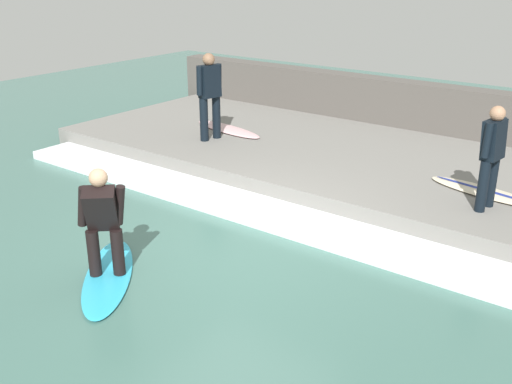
{
  "coord_description": "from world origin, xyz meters",
  "views": [
    {
      "loc": [
        -5.9,
        -4.75,
        3.77
      ],
      "look_at": [
        0.42,
        0.0,
        0.7
      ],
      "focal_mm": 42.0,
      "sensor_mm": 36.0,
      "label": 1
    }
  ],
  "objects_px": {
    "surfer_waiting_near": "(492,152)",
    "surfer_riding": "(102,218)",
    "surfer_waiting_far": "(210,92)",
    "surfboard_waiting_far": "(228,129)",
    "surfboard_waiting_near": "(484,192)",
    "surfboard_riding": "(108,276)"
  },
  "relations": [
    {
      "from": "surfboard_waiting_near",
      "to": "surfboard_waiting_far",
      "type": "xyz_separation_m",
      "value": [
        0.45,
        5.5,
        -0.0
      ]
    },
    {
      "from": "surfer_waiting_far",
      "to": "surfboard_riding",
      "type": "bearing_deg",
      "value": -154.11
    },
    {
      "from": "surfboard_waiting_near",
      "to": "surfboard_waiting_far",
      "type": "height_order",
      "value": "surfboard_waiting_near"
    },
    {
      "from": "surfboard_riding",
      "to": "surfer_riding",
      "type": "xyz_separation_m",
      "value": [
        -0.0,
        0.0,
        0.81
      ]
    },
    {
      "from": "surfer_waiting_far",
      "to": "surfer_waiting_near",
      "type": "bearing_deg",
      "value": -93.52
    },
    {
      "from": "surfer_riding",
      "to": "surfer_waiting_far",
      "type": "relative_size",
      "value": 0.82
    },
    {
      "from": "surfboard_riding",
      "to": "surfboard_waiting_far",
      "type": "height_order",
      "value": "surfboard_waiting_far"
    },
    {
      "from": "surfboard_waiting_near",
      "to": "surfer_waiting_far",
      "type": "relative_size",
      "value": 1.1
    },
    {
      "from": "surfer_riding",
      "to": "surfer_waiting_near",
      "type": "bearing_deg",
      "value": -38.61
    },
    {
      "from": "surfer_riding",
      "to": "surfboard_riding",
      "type": "bearing_deg",
      "value": 0.0
    },
    {
      "from": "surfer_waiting_far",
      "to": "surfboard_waiting_far",
      "type": "height_order",
      "value": "surfer_waiting_far"
    },
    {
      "from": "surfer_waiting_near",
      "to": "surfboard_waiting_far",
      "type": "height_order",
      "value": "surfer_waiting_near"
    },
    {
      "from": "surfer_waiting_near",
      "to": "surfboard_waiting_far",
      "type": "xyz_separation_m",
      "value": [
        1.05,
        5.68,
        -0.82
      ]
    },
    {
      "from": "surfboard_waiting_near",
      "to": "surfer_riding",
      "type": "bearing_deg",
      "value": 146.59
    },
    {
      "from": "surfboard_waiting_near",
      "to": "surfboard_waiting_far",
      "type": "distance_m",
      "value": 5.52
    },
    {
      "from": "surfboard_riding",
      "to": "surfer_waiting_near",
      "type": "xyz_separation_m",
      "value": [
        4.19,
        -3.34,
        1.22
      ]
    },
    {
      "from": "surfer_waiting_far",
      "to": "surfer_riding",
      "type": "bearing_deg",
      "value": -154.11
    },
    {
      "from": "surfer_waiting_far",
      "to": "surfboard_waiting_far",
      "type": "distance_m",
      "value": 1.18
    },
    {
      "from": "surfboard_riding",
      "to": "surfboard_waiting_far",
      "type": "distance_m",
      "value": 5.75
    },
    {
      "from": "surfer_waiting_near",
      "to": "surfer_riding",
      "type": "bearing_deg",
      "value": 141.39
    },
    {
      "from": "surfer_riding",
      "to": "surfboard_waiting_near",
      "type": "relative_size",
      "value": 0.75
    },
    {
      "from": "surfer_riding",
      "to": "surfer_waiting_near",
      "type": "distance_m",
      "value": 5.38
    }
  ]
}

